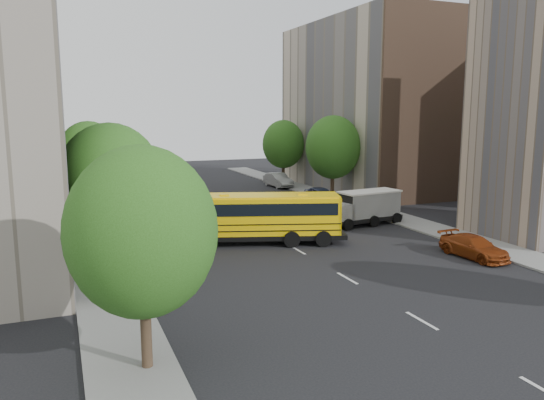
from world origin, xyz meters
TOP-DOWN VIEW (x-y plane):
  - ground at (0.00, 0.00)m, footprint 120.00×120.00m
  - sidewalk_left at (-11.50, 5.00)m, footprint 3.00×80.00m
  - sidewalk_right at (11.50, 5.00)m, footprint 3.00×80.00m
  - lane_markings at (0.00, 10.00)m, footprint 0.15×64.00m
  - building_left_redbrick at (-18.00, 28.00)m, footprint 10.00×15.00m
  - building_right_far at (18.00, 20.00)m, footprint 10.00×22.00m
  - building_right_sidewall at (18.00, 9.00)m, footprint 10.10×0.30m
  - street_tree_0 at (-11.00, -14.00)m, footprint 4.80×4.80m
  - street_tree_1 at (-11.00, -4.00)m, footprint 5.12×5.12m
  - street_tree_2 at (-11.00, 14.00)m, footprint 4.99×4.99m
  - street_tree_4 at (11.00, 14.00)m, footprint 5.25×5.25m
  - street_tree_5 at (11.00, 26.00)m, footprint 4.86×4.86m
  - school_bus at (-1.85, 0.74)m, footprint 11.70×6.07m
  - safari_truck at (7.78, 3.01)m, footprint 6.18×2.91m
  - parked_car_0 at (-9.32, -5.67)m, footprint 2.01×4.71m
  - parked_car_1 at (-9.48, 13.67)m, footprint 1.88×4.90m
  - parked_car_2 at (-9.60, 23.77)m, footprint 2.90×5.53m
  - parked_car_3 at (8.80, -7.32)m, footprint 2.11×4.56m
  - parked_car_4 at (8.80, 12.08)m, footprint 2.07×4.80m
  - parked_car_5 at (9.60, 24.20)m, footprint 1.94×4.92m

SIDE VIEW (x-z plane):
  - ground at x=0.00m, z-range 0.00..0.00m
  - lane_markings at x=0.00m, z-range 0.00..0.01m
  - sidewalk_left at x=-11.50m, z-range 0.00..0.12m
  - sidewalk_right at x=11.50m, z-range 0.00..0.12m
  - parked_car_3 at x=8.80m, z-range 0.00..1.29m
  - parked_car_2 at x=-9.60m, z-range 0.00..1.48m
  - parked_car_0 at x=-9.32m, z-range 0.00..1.59m
  - parked_car_5 at x=9.60m, z-range 0.00..1.59m
  - parked_car_1 at x=-9.48m, z-range 0.00..1.59m
  - parked_car_4 at x=8.80m, z-range 0.00..1.61m
  - safari_truck at x=7.78m, z-range 0.07..2.62m
  - school_bus at x=-1.85m, z-range 0.19..3.43m
  - street_tree_0 at x=-11.00m, z-range 0.94..8.35m
  - street_tree_5 at x=11.00m, z-range 0.95..8.46m
  - street_tree_2 at x=-11.00m, z-range 0.97..8.68m
  - street_tree_1 at x=-11.00m, z-range 1.00..8.90m
  - street_tree_4 at x=11.00m, z-range 1.02..9.13m
  - building_left_redbrick at x=-18.00m, z-range 0.00..13.00m
  - building_right_far at x=18.00m, z-range 0.00..18.00m
  - building_right_sidewall at x=18.00m, z-range 0.00..18.00m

